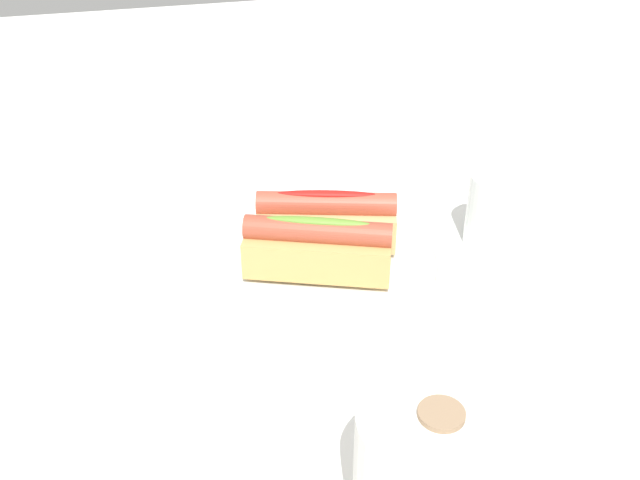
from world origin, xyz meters
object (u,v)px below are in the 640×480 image
(hotdog_front, at_px, (322,220))
(serving_bowl, at_px, (320,269))
(hotdog_back, at_px, (318,248))
(water_glass, at_px, (495,214))

(hotdog_front, bearing_deg, serving_bowl, 70.96)
(hotdog_front, relative_size, hotdog_back, 1.00)
(hotdog_front, relative_size, water_glass, 1.76)
(water_glass, bearing_deg, hotdog_front, 1.16)
(water_glass, bearing_deg, serving_bowl, 7.85)
(serving_bowl, xyz_separation_m, hotdog_back, (0.01, 0.03, 0.04))
(serving_bowl, height_order, water_glass, water_glass)
(hotdog_back, bearing_deg, water_glass, -166.16)
(serving_bowl, xyz_separation_m, hotdog_front, (-0.01, -0.03, 0.04))
(serving_bowl, distance_m, hotdog_front, 0.05)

